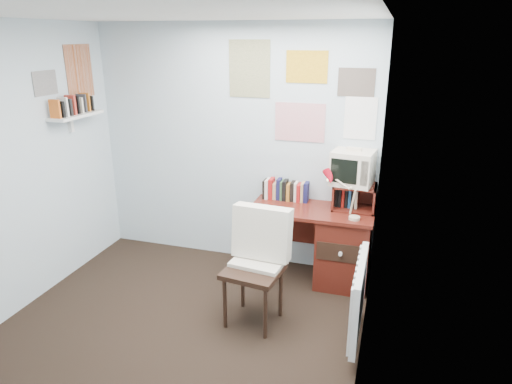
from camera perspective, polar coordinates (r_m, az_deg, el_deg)
ground at (r=3.90m, az=-11.71°, el=-18.79°), size 3.50×3.50×0.00m
back_wall at (r=4.82m, az=-2.81°, el=5.62°), size 3.00×0.02×2.50m
right_wall at (r=2.88m, az=13.81°, el=-4.31°), size 0.02×3.50×2.50m
ceiling at (r=3.10m, az=-14.98°, el=20.95°), size 3.00×3.50×0.02m
desk at (r=4.59m, az=10.17°, el=-6.54°), size 1.20×0.55×0.76m
desk_chair at (r=3.88m, az=-0.35°, el=-9.88°), size 0.55×0.53×0.98m
desk_lamp at (r=4.23m, az=12.35°, el=-1.04°), size 0.30×0.27×0.37m
tv_riser at (r=4.50m, az=12.19°, el=-0.59°), size 0.40×0.30×0.25m
crt_tv at (r=4.44m, az=12.05°, el=3.23°), size 0.42×0.39×0.36m
book_row at (r=4.66m, az=4.55°, el=0.26°), size 0.60×0.14×0.22m
radiator at (r=3.75m, az=12.77°, el=-12.73°), size 0.09×0.80×0.60m
wall_shelf at (r=4.86m, az=-21.55°, el=8.91°), size 0.20×0.62×0.24m
posters_back at (r=4.52m, az=5.63°, el=12.40°), size 1.20×0.01×0.90m
posters_left at (r=4.88m, az=-22.99°, el=13.29°), size 0.01×0.70×0.60m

